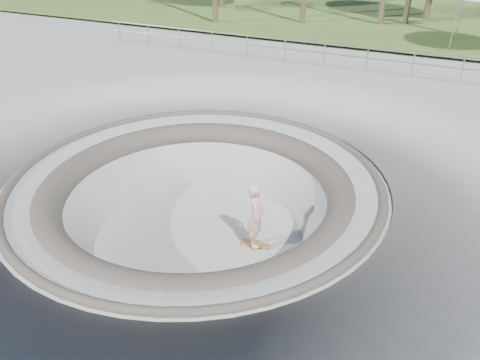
{
  "coord_description": "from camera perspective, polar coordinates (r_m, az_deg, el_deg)",
  "views": [
    {
      "loc": [
        5.93,
        -9.62,
        6.28
      ],
      "look_at": [
        1.03,
        0.62,
        -0.1
      ],
      "focal_mm": 35.0,
      "sensor_mm": 36.0,
      "label": 1
    }
  ],
  "objects": [
    {
      "name": "distant_hills",
      "position": [
        68.13,
        24.18,
        15.66
      ],
      "size": [
        103.2,
        45.0,
        28.6
      ],
      "color": "brown",
      "rests_on": "ground"
    },
    {
      "name": "skater",
      "position": [
        12.87,
        1.94,
        -4.33
      ],
      "size": [
        0.7,
        0.83,
        1.92
      ],
      "primitive_type": "imported",
      "rotation": [
        0.0,
        0.0,
        1.97
      ],
      "color": "beige",
      "rests_on": "skateboard"
    },
    {
      "name": "grass_strip",
      "position": [
        44.43,
        18.83,
        20.08
      ],
      "size": [
        180.0,
        36.0,
        0.12
      ],
      "color": "#415C25",
      "rests_on": "ground"
    },
    {
      "name": "skateboard",
      "position": [
        13.44,
        1.87,
        -7.81
      ],
      "size": [
        0.87,
        0.31,
        0.09
      ],
      "color": "brown",
      "rests_on": "ground"
    },
    {
      "name": "skate_bowl",
      "position": [
        13.91,
        -4.99,
        -6.45
      ],
      "size": [
        14.0,
        14.0,
        4.1
      ],
      "color": "#A3A29E",
      "rests_on": "ground"
    },
    {
      "name": "safety_railing",
      "position": [
        23.1,
        10.26,
        14.9
      ],
      "size": [
        25.0,
        0.06,
        1.03
      ],
      "color": "gray",
      "rests_on": "ground"
    },
    {
      "name": "ground",
      "position": [
        12.93,
        -5.34,
        0.14
      ],
      "size": [
        180.0,
        180.0,
        0.0
      ],
      "primitive_type": "plane",
      "color": "#A3A29E",
      "rests_on": "ground"
    }
  ]
}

